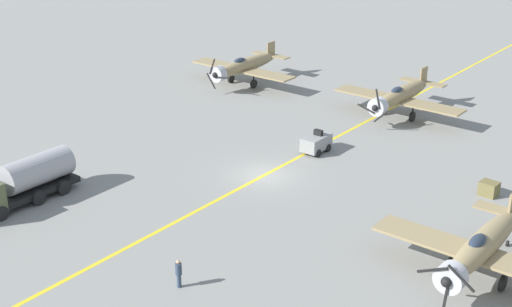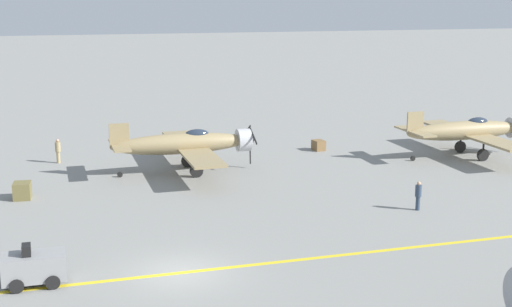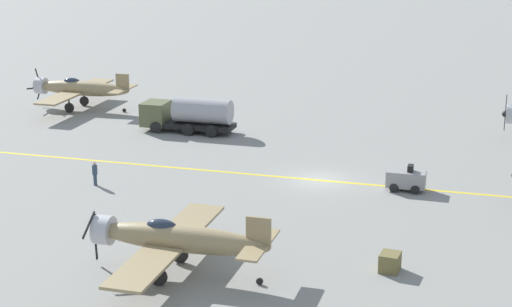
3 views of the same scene
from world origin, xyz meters
The scene contains 9 objects.
ground_plane centered at (0.00, 0.00, 0.00)m, with size 400.00×400.00×0.00m, color gray.
taxiway_stripe centered at (0.00, 0.00, 0.00)m, with size 0.30×160.00×0.01m, color yellow.
airplane_mid_left centered at (-17.80, 3.80, 2.01)m, with size 12.00×9.98×3.65m.
airplane_near_center centered at (-1.67, -17.71, 2.01)m, with size 12.00×9.98×3.76m.
airplane_near_right centered at (15.59, -16.88, 2.01)m, with size 12.00×9.98×3.69m.
fuel_tanker centered at (10.12, 13.65, 1.51)m, with size 2.68×8.00×2.98m.
tow_tractor centered at (-0.46, -6.12, 0.79)m, with size 1.57×2.60×1.79m.
ground_crew_walking centered at (-5.42, 14.62, 0.91)m, with size 0.36×0.36×1.67m.
supply_crate_mid_lane centered at (-14.23, -6.90, 0.50)m, with size 1.20×1.00×1.00m, color brown.
Camera 1 is at (-29.07, 37.96, 21.40)m, focal length 50.00 mm.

